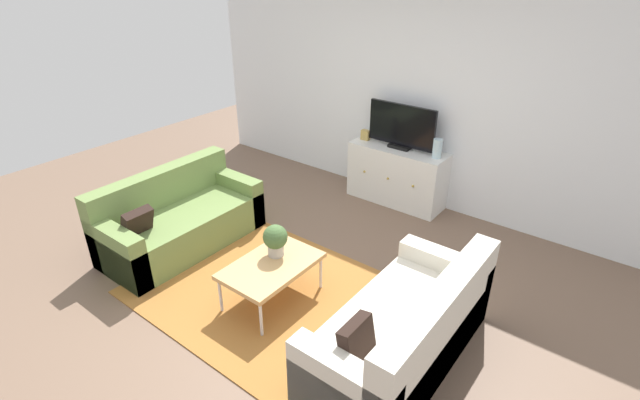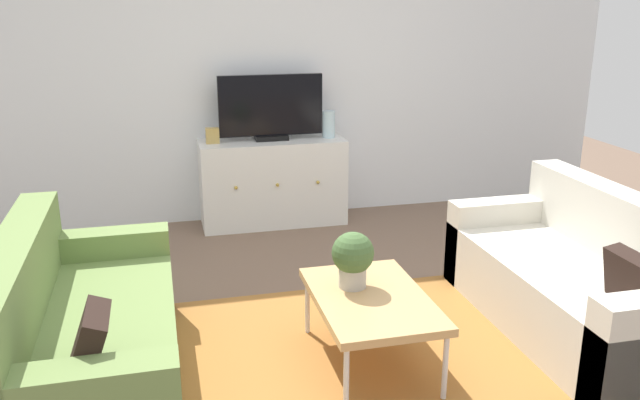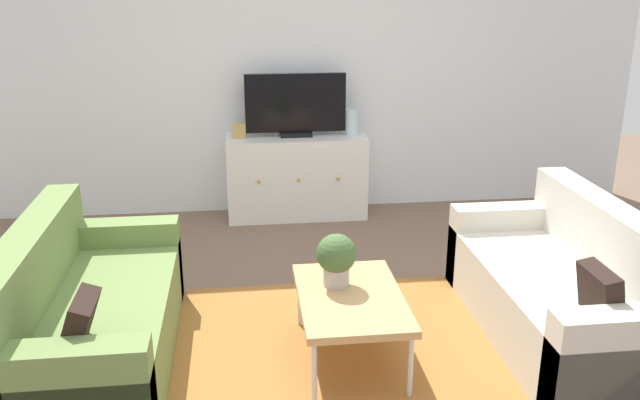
{
  "view_description": "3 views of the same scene",
  "coord_description": "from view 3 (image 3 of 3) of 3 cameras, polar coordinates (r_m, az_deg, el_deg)",
  "views": [
    {
      "loc": [
        2.57,
        -2.69,
        2.9
      ],
      "look_at": [
        0.0,
        0.63,
        0.7
      ],
      "focal_mm": 26.35,
      "sensor_mm": 36.0,
      "label": 1
    },
    {
      "loc": [
        -0.96,
        -3.23,
        1.92
      ],
      "look_at": [
        0.0,
        0.63,
        0.7
      ],
      "focal_mm": 37.15,
      "sensor_mm": 36.0,
      "label": 2
    },
    {
      "loc": [
        -0.5,
        -3.55,
        2.12
      ],
      "look_at": [
        0.0,
        0.63,
        0.7
      ],
      "focal_mm": 37.7,
      "sensor_mm": 36.0,
      "label": 3
    }
  ],
  "objects": [
    {
      "name": "ground_plane",
      "position": [
        4.17,
        1.05,
        -11.92
      ],
      "size": [
        10.0,
        10.0,
        0.0
      ],
      "primitive_type": "plane",
      "color": "brown"
    },
    {
      "name": "wall_back",
      "position": [
        6.17,
        -2.18,
        11.5
      ],
      "size": [
        6.4,
        0.12,
        2.7
      ],
      "primitive_type": "cube",
      "color": "white",
      "rests_on": "ground_plane"
    },
    {
      "name": "area_rug",
      "position": [
        4.04,
        1.35,
        -12.92
      ],
      "size": [
        2.5,
        1.9,
        0.01
      ],
      "primitive_type": "cube",
      "color": "#9E662D",
      "rests_on": "ground_plane"
    },
    {
      "name": "couch_left_side",
      "position": [
        4.02,
        -19.69,
        -9.77
      ],
      "size": [
        0.82,
        1.74,
        0.83
      ],
      "color": "olive",
      "rests_on": "ground_plane"
    },
    {
      "name": "couch_right_side",
      "position": [
        4.36,
        20.43,
        -7.53
      ],
      "size": [
        0.82,
        1.74,
        0.83
      ],
      "color": "beige",
      "rests_on": "ground_plane"
    },
    {
      "name": "coffee_table",
      "position": [
        3.83,
        2.6,
        -8.46
      ],
      "size": [
        0.58,
        0.9,
        0.41
      ],
      "color": "tan",
      "rests_on": "ground_plane"
    },
    {
      "name": "potted_plant",
      "position": [
        3.85,
        1.4,
        -4.9
      ],
      "size": [
        0.23,
        0.23,
        0.31
      ],
      "color": "#B7B2A8",
      "rests_on": "coffee_table"
    },
    {
      "name": "tv_console",
      "position": [
        6.1,
        -2.01,
        2.01
      ],
      "size": [
        1.25,
        0.47,
        0.74
      ],
      "color": "white",
      "rests_on": "ground_plane"
    },
    {
      "name": "flat_screen_tv",
      "position": [
        5.97,
        -2.09,
        8.03
      ],
      "size": [
        0.89,
        0.16,
        0.55
      ],
      "color": "black",
      "rests_on": "tv_console"
    },
    {
      "name": "glass_vase",
      "position": [
        6.04,
        2.73,
        6.62
      ],
      "size": [
        0.11,
        0.11,
        0.23
      ],
      "primitive_type": "cylinder",
      "color": "silver",
      "rests_on": "tv_console"
    },
    {
      "name": "mantel_clock",
      "position": [
        5.97,
        -6.89,
        5.85
      ],
      "size": [
        0.11,
        0.07,
        0.13
      ],
      "primitive_type": "cube",
      "color": "tan",
      "rests_on": "tv_console"
    }
  ]
}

